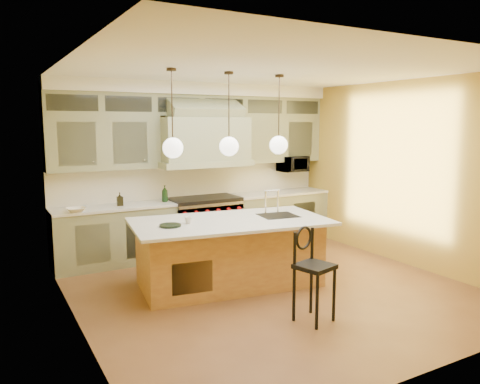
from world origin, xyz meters
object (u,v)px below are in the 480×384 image
kitchen_island (230,251)px  microwave (293,164)px  counter_stool (313,268)px  range (204,224)px

kitchen_island → microwave: bearing=45.8°
kitchen_island → counter_stool: 1.55m
range → microwave: size_ratio=2.21×
counter_stool → microwave: (2.10, 3.33, 0.84)m
range → counter_stool: 3.23m
kitchen_island → counter_stool: bearing=-72.8°
counter_stool → microwave: microwave is taller
kitchen_island → microwave: size_ratio=5.20×
range → microwave: microwave is taller
range → microwave: (1.95, 0.11, 0.96)m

